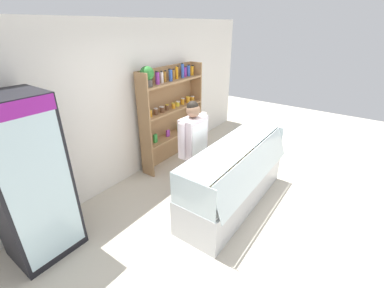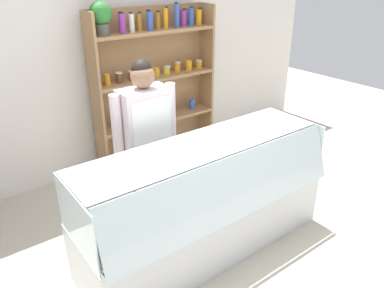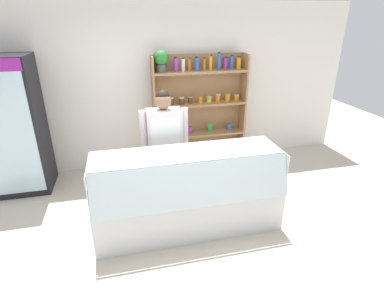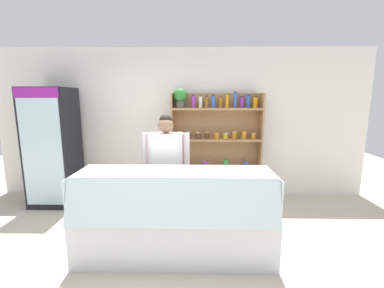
{
  "view_description": "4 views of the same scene",
  "coord_description": "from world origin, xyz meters",
  "px_view_note": "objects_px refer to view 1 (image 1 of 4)",
  "views": [
    {
      "loc": [
        -3.03,
        -1.29,
        2.61
      ],
      "look_at": [
        -0.17,
        0.78,
        0.95
      ],
      "focal_mm": 24.0,
      "sensor_mm": 36.0,
      "label": 1
    },
    {
      "loc": [
        -1.65,
        -1.92,
        2.29
      ],
      "look_at": [
        0.18,
        0.5,
        0.85
      ],
      "focal_mm": 35.0,
      "sensor_mm": 36.0,
      "label": 2
    },
    {
      "loc": [
        -0.62,
        -2.88,
        2.44
      ],
      "look_at": [
        0.23,
        0.67,
        0.89
      ],
      "focal_mm": 28.0,
      "sensor_mm": 36.0,
      "label": 3
    },
    {
      "loc": [
        0.29,
        -2.61,
        1.82
      ],
      "look_at": [
        0.24,
        0.56,
        1.25
      ],
      "focal_mm": 24.0,
      "sensor_mm": 36.0,
      "label": 4
    }
  ],
  "objects_px": {
    "drinks_fridge": "(28,182)",
    "deli_display_case": "(233,186)",
    "shop_clerk": "(193,143)",
    "shelving_unit": "(169,108)"
  },
  "relations": [
    {
      "from": "deli_display_case",
      "to": "drinks_fridge",
      "type": "bearing_deg",
      "value": 145.91
    },
    {
      "from": "drinks_fridge",
      "to": "deli_display_case",
      "type": "xyz_separation_m",
      "value": [
        2.19,
        -1.48,
        -0.68
      ]
    },
    {
      "from": "deli_display_case",
      "to": "shop_clerk",
      "type": "height_order",
      "value": "shop_clerk"
    },
    {
      "from": "shelving_unit",
      "to": "deli_display_case",
      "type": "relative_size",
      "value": 0.89
    },
    {
      "from": "drinks_fridge",
      "to": "deli_display_case",
      "type": "bearing_deg",
      "value": -34.09
    },
    {
      "from": "drinks_fridge",
      "to": "deli_display_case",
      "type": "distance_m",
      "value": 2.74
    },
    {
      "from": "drinks_fridge",
      "to": "shelving_unit",
      "type": "bearing_deg",
      "value": 5.19
    },
    {
      "from": "drinks_fridge",
      "to": "shelving_unit",
      "type": "distance_m",
      "value": 2.75
    },
    {
      "from": "shelving_unit",
      "to": "shop_clerk",
      "type": "relative_size",
      "value": 1.24
    },
    {
      "from": "shelving_unit",
      "to": "shop_clerk",
      "type": "bearing_deg",
      "value": -123.27
    }
  ]
}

